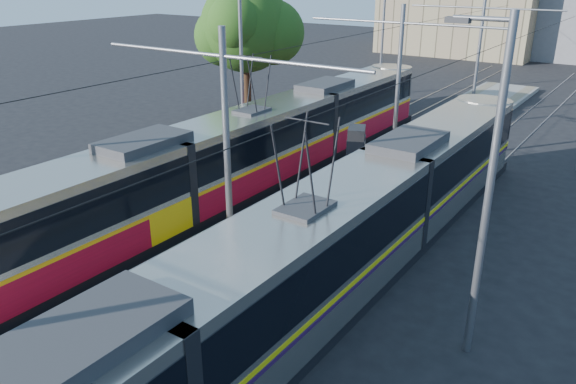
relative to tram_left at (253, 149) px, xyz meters
The scene contains 10 objects.
platform 5.07m from the tram_left, 41.75° to the left, with size 4.00×50.00×0.30m, color gray.
tactile_strip_left 4.11m from the tram_left, 56.21° to the left, with size 0.70×50.00×0.01m, color gray.
tactile_strip_right 6.15m from the tram_left, 32.47° to the left, with size 0.70×50.00×0.01m, color gray.
rails 5.11m from the tram_left, 41.75° to the left, with size 8.71×70.00×0.03m.
tram_left is the anchor object (origin of this frame).
tram_right 10.14m from the tram_left, 44.76° to the right, with size 2.43×31.36×5.50m.
catenary 4.58m from the tram_left, ahead, with size 9.20×70.00×7.00m.
street_lamps 8.43m from the tram_left, 63.48° to the left, with size 15.18×38.22×8.00m.
shelter 4.28m from the tram_left, 24.87° to the left, with size 1.12×1.33×2.53m.
tree 11.21m from the tram_left, 127.40° to the left, with size 5.64×5.22×8.20m.
Camera 1 is at (10.31, -3.87, 8.75)m, focal length 35.00 mm.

